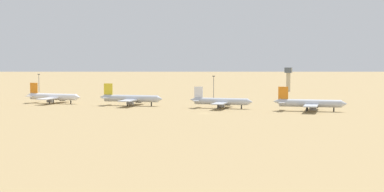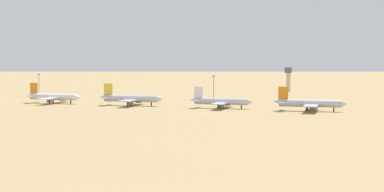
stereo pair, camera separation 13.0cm
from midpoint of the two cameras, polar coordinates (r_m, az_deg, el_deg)
name	(u,v)px [view 1 (the left image)]	position (r m, az deg, el deg)	size (l,w,h in m)	color
ground	(204,113)	(312.49, 1.04, -1.55)	(4000.00, 4000.00, 0.00)	tan
ridge_far_west	(96,51)	(1496.70, -8.50, 3.99)	(395.23, 391.85, 68.32)	gray
ridge_west	(250,52)	(1264.73, 5.13, 3.86)	(409.01, 376.87, 60.17)	gray
parked_jet_orange_2	(53,97)	(382.65, -12.23, -0.06)	(35.74, 29.94, 11.83)	white
parked_jet_yellow_3	(131,98)	(359.27, -5.48, -0.22)	(37.19, 31.29, 12.28)	silver
parked_jet_white_4	(221,101)	(340.59, 2.54, -0.48)	(34.37, 28.78, 11.38)	silver
parked_jet_orange_5	(309,103)	(328.90, 10.34, -0.64)	(37.08, 31.18, 12.25)	silver
control_tower	(288,77)	(494.42, 8.52, 1.68)	(5.20, 5.20, 18.29)	#C6B793
light_pole_mid	(39,81)	(495.27, -13.41, 1.26)	(1.80, 0.50, 13.61)	#59595E
light_pole_east	(214,85)	(420.32, 1.92, 0.98)	(1.80, 0.50, 14.40)	#59595E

